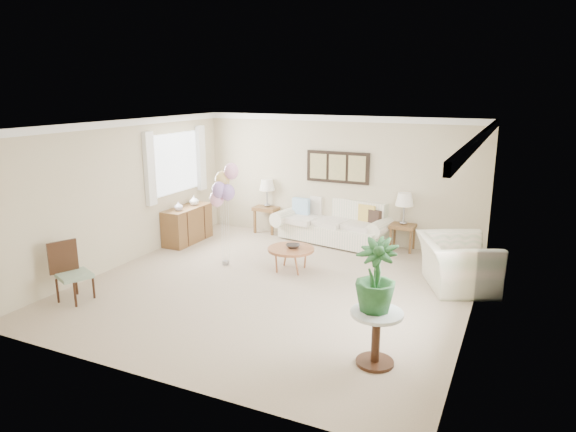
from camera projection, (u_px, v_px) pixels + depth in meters
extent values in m
plane|color=tan|center=(274.00, 287.00, 8.32)|extent=(6.00, 6.00, 0.00)
cube|color=#C0B796|center=(338.00, 179.00, 10.64)|extent=(6.00, 0.04, 2.60)
cube|color=#C0B796|center=(145.00, 269.00, 5.36)|extent=(6.00, 0.04, 2.60)
cube|color=#C0B796|center=(124.00, 193.00, 9.23)|extent=(0.04, 6.00, 2.60)
cube|color=#C0B796|center=(476.00, 231.00, 6.77)|extent=(0.04, 6.00, 2.60)
cube|color=white|center=(273.00, 126.00, 7.69)|extent=(6.00, 6.00, 0.02)
cube|color=white|center=(339.00, 118.00, 10.31)|extent=(6.00, 0.06, 0.12)
cube|color=white|center=(120.00, 123.00, 8.92)|extent=(0.06, 6.00, 0.12)
cube|color=white|center=(482.00, 137.00, 6.48)|extent=(0.06, 6.00, 0.12)
cube|color=white|center=(175.00, 163.00, 10.46)|extent=(0.04, 1.40, 1.20)
cube|color=white|center=(150.00, 169.00, 9.69)|extent=(0.10, 0.22, 1.40)
cube|color=white|center=(201.00, 158.00, 11.19)|extent=(0.10, 0.22, 1.40)
cube|color=black|center=(338.00, 167.00, 10.55)|extent=(1.35, 0.04, 0.65)
cube|color=#8C8C59|center=(318.00, 166.00, 10.70)|extent=(0.36, 0.02, 0.52)
cube|color=#8C8C59|center=(337.00, 167.00, 10.53)|extent=(0.36, 0.02, 0.52)
cube|color=#8C8C59|center=(357.00, 169.00, 10.36)|extent=(0.36, 0.02, 0.52)
cube|color=#F4E1CB|center=(333.00, 232.00, 10.70)|extent=(2.31, 1.27, 0.36)
cube|color=#F4E1CB|center=(338.00, 210.00, 10.89)|extent=(2.19, 0.60, 0.55)
cylinder|color=#F4E1CB|center=(287.00, 216.00, 11.07)|extent=(0.47, 0.94, 0.32)
cylinder|color=#F4E1CB|center=(382.00, 227.00, 10.21)|extent=(0.47, 0.94, 0.32)
cube|color=silver|center=(304.00, 219.00, 10.86)|extent=(0.71, 0.81, 0.12)
cube|color=silver|center=(332.00, 222.00, 10.60)|extent=(0.71, 0.81, 0.12)
cube|color=silver|center=(361.00, 226.00, 10.34)|extent=(0.71, 0.81, 0.12)
cube|color=#98C2E2|center=(301.00, 207.00, 11.01)|extent=(0.38, 0.12, 0.38)
cube|color=gold|center=(367.00, 214.00, 10.41)|extent=(0.38, 0.12, 0.38)
cube|color=#32231C|center=(374.00, 218.00, 10.30)|extent=(0.34, 0.10, 0.34)
cube|color=#F4E1CB|center=(333.00, 241.00, 10.74)|extent=(1.99, 0.80, 0.04)
cube|color=brown|center=(267.00, 208.00, 11.38)|extent=(0.54, 0.49, 0.08)
cube|color=brown|center=(255.00, 222.00, 11.37)|extent=(0.05, 0.05, 0.51)
cube|color=brown|center=(272.00, 224.00, 11.19)|extent=(0.05, 0.05, 0.51)
cube|color=brown|center=(263.00, 218.00, 11.71)|extent=(0.05, 0.05, 0.51)
cube|color=brown|center=(280.00, 220.00, 11.53)|extent=(0.05, 0.05, 0.51)
cube|color=brown|center=(403.00, 226.00, 10.10)|extent=(0.49, 0.44, 0.07)
cube|color=brown|center=(390.00, 240.00, 10.09)|extent=(0.04, 0.04, 0.46)
cube|color=brown|center=(410.00, 242.00, 9.93)|extent=(0.04, 0.04, 0.46)
cube|color=brown|center=(395.00, 235.00, 10.40)|extent=(0.04, 0.04, 0.46)
cube|color=brown|center=(414.00, 238.00, 10.24)|extent=(0.04, 0.04, 0.46)
cylinder|color=gray|center=(267.00, 205.00, 11.36)|extent=(0.14, 0.14, 0.06)
cylinder|color=gray|center=(267.00, 197.00, 11.32)|extent=(0.04, 0.04, 0.30)
cone|color=silver|center=(267.00, 185.00, 11.25)|extent=(0.34, 0.34, 0.24)
cylinder|color=gray|center=(403.00, 223.00, 10.09)|extent=(0.15, 0.15, 0.06)
cylinder|color=gray|center=(404.00, 213.00, 10.04)|extent=(0.04, 0.04, 0.31)
cone|color=silver|center=(405.00, 199.00, 9.97)|extent=(0.36, 0.36, 0.25)
cylinder|color=#985134|center=(291.00, 249.00, 8.98)|extent=(0.82, 0.82, 0.05)
cylinder|color=#985134|center=(305.00, 259.00, 9.12)|extent=(0.03, 0.03, 0.37)
cylinder|color=#985134|center=(286.00, 256.00, 9.28)|extent=(0.03, 0.03, 0.37)
cylinder|color=#985134|center=(276.00, 262.00, 8.94)|extent=(0.03, 0.03, 0.37)
cylinder|color=#985134|center=(296.00, 265.00, 8.78)|extent=(0.03, 0.03, 0.37)
imported|color=#2D2723|center=(293.00, 246.00, 8.98)|extent=(0.33, 0.33, 0.06)
imported|color=#F4E1CB|center=(457.00, 263.00, 8.22)|extent=(1.50, 1.58, 0.81)
cylinder|color=silver|center=(377.00, 313.00, 5.85)|extent=(0.61, 0.61, 0.04)
cylinder|color=#341E11|center=(376.00, 339.00, 5.93)|extent=(0.10, 0.10, 0.61)
cylinder|color=#341E11|center=(375.00, 363.00, 6.01)|extent=(0.45, 0.45, 0.01)
imported|color=#1C441D|center=(376.00, 276.00, 5.78)|extent=(0.51, 0.51, 0.85)
cube|color=gray|center=(74.00, 275.00, 7.70)|extent=(0.59, 0.59, 0.06)
cylinder|color=#341E11|center=(58.00, 291.00, 7.67)|extent=(0.04, 0.04, 0.37)
cylinder|color=#341E11|center=(75.00, 295.00, 7.52)|extent=(0.04, 0.04, 0.37)
cylinder|color=#341E11|center=(76.00, 283.00, 7.99)|extent=(0.04, 0.04, 0.37)
cylinder|color=#341E11|center=(94.00, 287.00, 7.84)|extent=(0.04, 0.04, 0.37)
cube|color=#341E11|center=(63.00, 257.00, 7.72)|extent=(0.20, 0.41, 0.49)
cube|color=brown|center=(187.00, 225.00, 10.68)|extent=(0.45, 1.20, 0.74)
cube|color=#341E11|center=(179.00, 228.00, 10.41)|extent=(0.46, 0.02, 0.70)
cube|color=#341E11|center=(196.00, 221.00, 10.94)|extent=(0.46, 0.02, 0.70)
imported|color=silver|center=(179.00, 206.00, 10.30)|extent=(0.19, 0.19, 0.18)
imported|color=silver|center=(194.00, 200.00, 10.77)|extent=(0.20, 0.20, 0.20)
cube|color=gray|center=(226.00, 263.00, 9.36)|extent=(0.09, 0.09, 0.07)
ellipsoid|color=#F1A1C6|center=(217.00, 199.00, 9.10)|extent=(0.26, 0.26, 0.30)
cylinder|color=silver|center=(221.00, 234.00, 9.24)|extent=(0.01, 0.01, 1.00)
ellipsoid|color=#9F76C5|center=(228.00, 192.00, 8.98)|extent=(0.26, 0.26, 0.30)
cylinder|color=silver|center=(227.00, 231.00, 9.18)|extent=(0.01, 0.01, 1.14)
ellipsoid|color=#D8B663|center=(222.00, 179.00, 9.09)|extent=(0.26, 0.26, 0.30)
cylinder|color=silver|center=(224.00, 225.00, 9.24)|extent=(0.01, 0.01, 1.34)
ellipsoid|color=#F1A1C6|center=(231.00, 171.00, 9.00)|extent=(0.26, 0.26, 0.30)
cylinder|color=silver|center=(229.00, 221.00, 9.19)|extent=(0.01, 0.01, 1.50)
ellipsoid|color=#9F76C5|center=(219.00, 190.00, 8.97)|extent=(0.26, 0.26, 0.30)
cylinder|color=silver|center=(223.00, 230.00, 9.18)|extent=(0.01, 0.01, 1.18)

